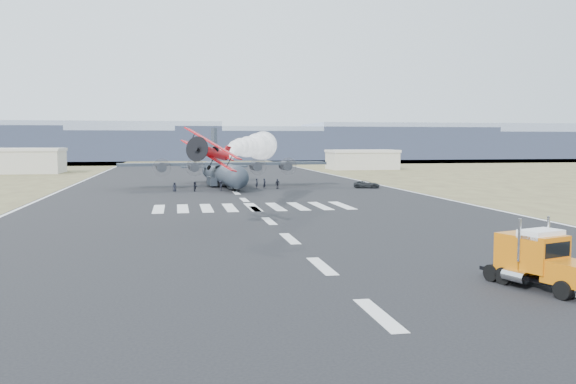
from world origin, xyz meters
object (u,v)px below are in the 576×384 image
object	(u,v)px
support_vehicle	(367,184)
crew_c	(221,186)
semi_truck	(539,259)
crew_d	(277,184)
crew_a	(265,184)
crew_h	(232,184)
aerobatic_biplane	(212,152)
transport_aircraft	(223,171)
hangar_left	(15,160)
crew_b	(239,186)
crew_g	(257,183)
hangar_right	(362,159)
crew_f	(195,187)
crew_e	(175,187)

from	to	relation	value
support_vehicle	crew_c	bearing A→B (deg)	114.13
semi_truck	crew_d	size ratio (longest dim) A/B	4.34
crew_a	crew_h	xyz separation A→B (m)	(-5.87, -0.15, -0.08)
aerobatic_biplane	transport_aircraft	xyz separation A→B (m)	(5.27, 54.75, -4.60)
hangar_left	support_vehicle	xyz separation A→B (m)	(76.56, -66.56, -2.74)
crew_b	crew_g	size ratio (longest dim) A/B	0.92
hangar_left	crew_b	distance (m)	86.74
hangar_left	crew_c	distance (m)	84.38
crew_g	crew_h	xyz separation A→B (m)	(-4.59, -1.02, -0.06)
hangar_left	hangar_right	world-z (taller)	hangar_left
support_vehicle	crew_b	distance (m)	23.70
aerobatic_biplane	crew_g	world-z (taller)	aerobatic_biplane
hangar_left	hangar_right	size ratio (longest dim) A/B	1.20
hangar_right	crew_g	bearing A→B (deg)	-120.97
hangar_right	aerobatic_biplane	distance (m)	128.87
transport_aircraft	crew_d	xyz separation A→B (m)	(9.19, -7.51, -1.99)
crew_d	crew_g	world-z (taller)	crew_g
aerobatic_biplane	crew_g	bearing A→B (deg)	94.42
aerobatic_biplane	crew_d	bearing A→B (deg)	90.03
crew_f	crew_h	bearing A→B (deg)	-77.43
transport_aircraft	crew_a	bearing A→B (deg)	-49.90
crew_a	crew_g	size ratio (longest dim) A/B	1.02
hangar_right	crew_h	xyz separation A→B (m)	(-45.97, -69.97, -2.16)
crew_c	hangar_right	bearing A→B (deg)	140.78
hangar_right	aerobatic_biplane	xyz separation A→B (m)	(-52.29, -117.69, 4.49)
semi_truck	crew_e	size ratio (longest dim) A/B	5.02
hangar_left	crew_c	xyz separation A→B (m)	(49.79, -68.08, -2.54)
transport_aircraft	crew_h	bearing A→B (deg)	-86.53
crew_h	support_vehicle	bearing A→B (deg)	-29.62
support_vehicle	crew_c	distance (m)	26.82
aerobatic_biplane	crew_a	distance (m)	49.84
crew_b	crew_f	distance (m)	7.58
crew_a	crew_g	xyz separation A→B (m)	(-1.28, 0.88, -0.02)
crew_c	crew_d	bearing A→B (deg)	98.38
crew_c	crew_e	xyz separation A→B (m)	(-7.84, -0.24, -0.09)
semi_truck	hangar_left	bearing A→B (deg)	95.56
transport_aircraft	crew_h	xyz separation A→B (m)	(1.06, -7.02, -2.05)
crew_c	crew_f	world-z (taller)	crew_c
crew_a	crew_b	size ratio (longest dim) A/B	1.11
crew_g	crew_c	bearing A→B (deg)	124.61
crew_e	crew_a	bearing A→B (deg)	15.26
crew_e	hangar_left	bearing A→B (deg)	124.42
crew_a	support_vehicle	bearing A→B (deg)	-53.69
hangar_left	aerobatic_biplane	distance (m)	121.68
crew_e	crew_f	world-z (taller)	crew_f
crew_a	crew_f	xyz separation A→B (m)	(-12.53, -3.73, -0.09)
semi_truck	crew_g	xyz separation A→B (m)	(-6.38, 77.44, -0.79)
crew_h	hangar_right	bearing A→B (deg)	30.79
semi_truck	crew_h	xyz separation A→B (m)	(-10.97, 76.41, -0.84)
crew_a	hangar_left	bearing A→B (deg)	83.41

